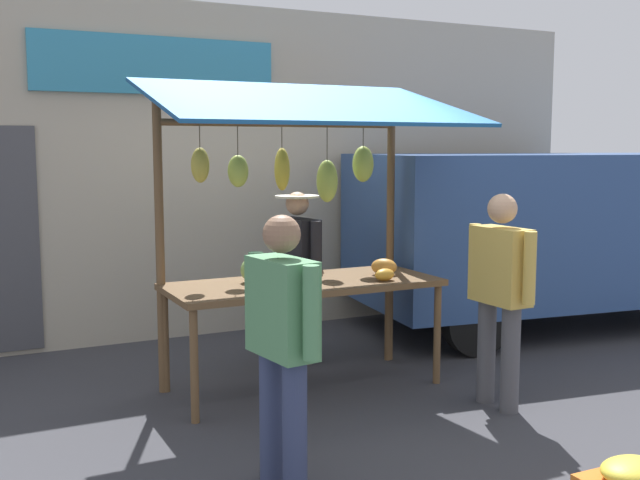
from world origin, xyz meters
name	(u,v)px	position (x,y,z in m)	size (l,w,h in m)	color
ground_plane	(304,387)	(0.00, 0.00, 0.00)	(40.00, 40.00, 0.00)	#38383D
street_backdrop	(209,172)	(0.06, -2.20, 1.70)	(9.00, 0.30, 3.40)	#B2A893
market_stall	(304,199)	(-0.02, -0.03, 1.54)	(2.50, 1.46, 2.50)	brown
vendor_with_sunhat	(297,263)	(-0.29, -0.75, 0.91)	(0.40, 0.67, 1.56)	#726656
shopper_with_shopping_bag	(500,286)	(-1.11, 1.08, 0.93)	(0.23, 0.69, 1.62)	#4C4C51
shopper_with_ponytail	(282,334)	(0.89, 1.62, 0.91)	(0.28, 0.68, 1.59)	navy
parked_van	(547,224)	(-3.30, -0.80, 1.12)	(4.60, 2.40, 1.88)	#2D4C84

